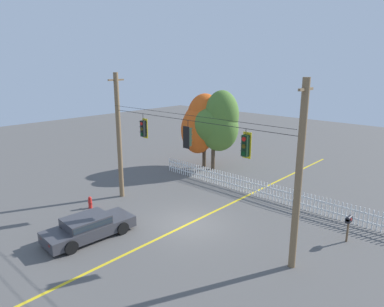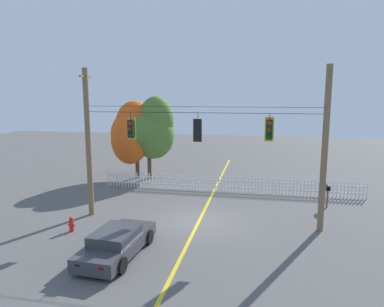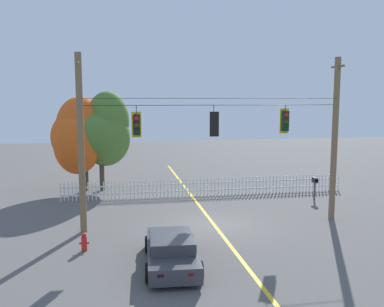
{
  "view_description": "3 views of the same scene",
  "coord_description": "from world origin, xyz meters",
  "px_view_note": "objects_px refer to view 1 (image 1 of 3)",
  "views": [
    {
      "loc": [
        11.78,
        -12.55,
        8.39
      ],
      "look_at": [
        -0.83,
        1.15,
        3.59
      ],
      "focal_mm": 32.3,
      "sensor_mm": 36.0,
      "label": 1
    },
    {
      "loc": [
        3.05,
        -17.36,
        6.57
      ],
      "look_at": [
        -0.66,
        1.58,
        3.34
      ],
      "focal_mm": 33.06,
      "sensor_mm": 36.0,
      "label": 2
    },
    {
      "loc": [
        -4.46,
        -18.94,
        5.99
      ],
      "look_at": [
        -0.89,
        1.01,
        3.32
      ],
      "focal_mm": 39.36,
      "sensor_mm": 36.0,
      "label": 3
    }
  ],
  "objects_px": {
    "autumn_maple_near_fence": "(202,124)",
    "parked_car": "(88,226)",
    "traffic_signal_southbound_primary": "(245,146)",
    "autumn_maple_mid": "(217,123)",
    "roadside_mailbox": "(349,221)",
    "fire_hydrant": "(90,202)",
    "traffic_signal_westbound_side": "(188,137)",
    "traffic_signal_eastbound_side": "(144,129)"
  },
  "relations": [
    {
      "from": "parked_car",
      "to": "roadside_mailbox",
      "type": "bearing_deg",
      "value": 40.79
    },
    {
      "from": "traffic_signal_westbound_side",
      "to": "parked_car",
      "type": "distance_m",
      "value": 6.67
    },
    {
      "from": "traffic_signal_westbound_side",
      "to": "autumn_maple_mid",
      "type": "xyz_separation_m",
      "value": [
        -5.28,
        9.09,
        -1.0
      ]
    },
    {
      "from": "parked_car",
      "to": "fire_hydrant",
      "type": "relative_size",
      "value": 6.13
    },
    {
      "from": "traffic_signal_eastbound_side",
      "to": "traffic_signal_southbound_primary",
      "type": "relative_size",
      "value": 1.06
    },
    {
      "from": "traffic_signal_eastbound_side",
      "to": "roadside_mailbox",
      "type": "bearing_deg",
      "value": 19.73
    },
    {
      "from": "traffic_signal_southbound_primary",
      "to": "autumn_maple_near_fence",
      "type": "height_order",
      "value": "autumn_maple_near_fence"
    },
    {
      "from": "traffic_signal_westbound_side",
      "to": "autumn_maple_mid",
      "type": "relative_size",
      "value": 0.22
    },
    {
      "from": "traffic_signal_southbound_primary",
      "to": "autumn_maple_near_fence",
      "type": "relative_size",
      "value": 0.22
    },
    {
      "from": "traffic_signal_westbound_side",
      "to": "traffic_signal_southbound_primary",
      "type": "height_order",
      "value": "same"
    },
    {
      "from": "parked_car",
      "to": "fire_hydrant",
      "type": "distance_m",
      "value": 3.81
    },
    {
      "from": "traffic_signal_southbound_primary",
      "to": "autumn_maple_near_fence",
      "type": "distance_m",
      "value": 13.69
    },
    {
      "from": "autumn_maple_near_fence",
      "to": "parked_car",
      "type": "bearing_deg",
      "value": -72.61
    },
    {
      "from": "autumn_maple_mid",
      "to": "roadside_mailbox",
      "type": "xyz_separation_m",
      "value": [
        12.33,
        -5.27,
        -2.72
      ]
    },
    {
      "from": "traffic_signal_southbound_primary",
      "to": "parked_car",
      "type": "height_order",
      "value": "traffic_signal_southbound_primary"
    },
    {
      "from": "traffic_signal_southbound_primary",
      "to": "fire_hydrant",
      "type": "height_order",
      "value": "traffic_signal_southbound_primary"
    },
    {
      "from": "traffic_signal_westbound_side",
      "to": "fire_hydrant",
      "type": "height_order",
      "value": "traffic_signal_westbound_side"
    },
    {
      "from": "autumn_maple_near_fence",
      "to": "roadside_mailbox",
      "type": "xyz_separation_m",
      "value": [
        13.84,
        -5.14,
        -2.5
      ]
    },
    {
      "from": "autumn_maple_mid",
      "to": "parked_car",
      "type": "relative_size",
      "value": 1.43
    },
    {
      "from": "autumn_maple_near_fence",
      "to": "roadside_mailbox",
      "type": "bearing_deg",
      "value": -20.38
    },
    {
      "from": "fire_hydrant",
      "to": "roadside_mailbox",
      "type": "relative_size",
      "value": 0.55
    },
    {
      "from": "traffic_signal_eastbound_side",
      "to": "autumn_maple_mid",
      "type": "xyz_separation_m",
      "value": [
        -1.75,
        9.07,
        -1.0
      ]
    },
    {
      "from": "traffic_signal_southbound_primary",
      "to": "parked_car",
      "type": "relative_size",
      "value": 0.3
    },
    {
      "from": "traffic_signal_eastbound_side",
      "to": "traffic_signal_southbound_primary",
      "type": "distance_m",
      "value": 7.03
    },
    {
      "from": "autumn_maple_mid",
      "to": "fire_hydrant",
      "type": "xyz_separation_m",
      "value": [
        -0.5,
        -11.55,
        -3.45
      ]
    },
    {
      "from": "traffic_signal_southbound_primary",
      "to": "autumn_maple_near_fence",
      "type": "xyz_separation_m",
      "value": [
        -10.28,
        8.94,
        -1.32
      ]
    },
    {
      "from": "parked_car",
      "to": "fire_hydrant",
      "type": "bearing_deg",
      "value": 147.65
    },
    {
      "from": "autumn_maple_near_fence",
      "to": "roadside_mailbox",
      "type": "height_order",
      "value": "autumn_maple_near_fence"
    },
    {
      "from": "autumn_maple_near_fence",
      "to": "fire_hydrant",
      "type": "distance_m",
      "value": 11.91
    },
    {
      "from": "parked_car",
      "to": "traffic_signal_westbound_side",
      "type": "bearing_deg",
      "value": 60.17
    },
    {
      "from": "roadside_mailbox",
      "to": "parked_car",
      "type": "bearing_deg",
      "value": -139.21
    },
    {
      "from": "traffic_signal_westbound_side",
      "to": "autumn_maple_near_fence",
      "type": "bearing_deg",
      "value": 127.15
    },
    {
      "from": "autumn_maple_near_fence",
      "to": "autumn_maple_mid",
      "type": "relative_size",
      "value": 0.95
    },
    {
      "from": "autumn_maple_mid",
      "to": "fire_hydrant",
      "type": "height_order",
      "value": "autumn_maple_mid"
    },
    {
      "from": "traffic_signal_southbound_primary",
      "to": "autumn_maple_near_fence",
      "type": "bearing_deg",
      "value": 139.0
    },
    {
      "from": "traffic_signal_westbound_side",
      "to": "parked_car",
      "type": "xyz_separation_m",
      "value": [
        -2.57,
        -4.49,
        -4.21
      ]
    },
    {
      "from": "autumn_maple_mid",
      "to": "traffic_signal_eastbound_side",
      "type": "bearing_deg",
      "value": -79.1
    },
    {
      "from": "traffic_signal_eastbound_side",
      "to": "roadside_mailbox",
      "type": "relative_size",
      "value": 1.07
    },
    {
      "from": "autumn_maple_mid",
      "to": "fire_hydrant",
      "type": "distance_m",
      "value": 12.06
    },
    {
      "from": "roadside_mailbox",
      "to": "autumn_maple_mid",
      "type": "bearing_deg",
      "value": 156.85
    },
    {
      "from": "traffic_signal_westbound_side",
      "to": "autumn_maple_near_fence",
      "type": "xyz_separation_m",
      "value": [
        -6.79,
        8.96,
        -1.22
      ]
    },
    {
      "from": "autumn_maple_near_fence",
      "to": "parked_car",
      "type": "xyz_separation_m",
      "value": [
        4.21,
        -13.45,
        -2.99
      ]
    }
  ]
}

